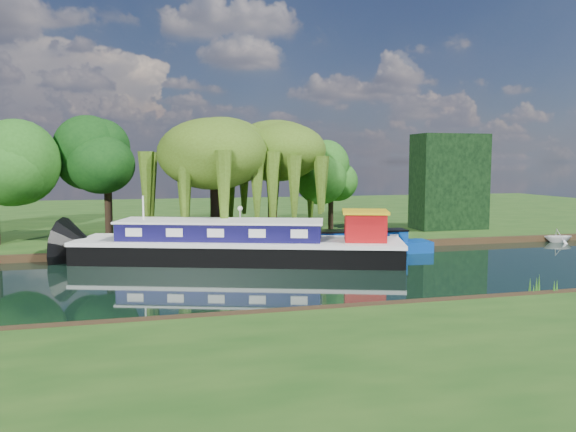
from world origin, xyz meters
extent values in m
plane|color=black|center=(0.00, 0.00, 0.00)|extent=(120.00, 120.00, 0.00)
cube|color=#173C10|center=(0.00, 34.00, 0.23)|extent=(120.00, 52.00, 0.45)
cube|color=black|center=(-0.51, 5.02, 0.49)|extent=(20.16, 10.42, 1.32)
cube|color=silver|center=(-0.51, 5.02, 1.26)|extent=(20.29, 10.54, 0.24)
cube|color=#0E0B3C|center=(-1.55, 5.37, 1.92)|extent=(12.63, 6.88, 1.04)
cube|color=silver|center=(-1.55, 5.37, 2.51)|extent=(12.91, 7.15, 0.13)
cube|color=#970B0D|center=(6.79, 2.59, 2.22)|extent=(3.06, 3.06, 1.65)
cube|color=#C69F0E|center=(6.79, 2.59, 3.13)|extent=(3.40, 3.40, 0.18)
cylinder|color=silver|center=(-6.14, 6.90, 2.71)|extent=(0.11, 0.11, 2.64)
cube|color=navy|center=(6.95, 6.21, 0.32)|extent=(11.73, 2.56, 0.87)
cube|color=navy|center=(6.95, 6.21, 1.12)|extent=(8.21, 1.89, 0.73)
cube|color=black|center=(6.95, 6.21, 1.53)|extent=(8.32, 1.99, 0.10)
cube|color=silver|center=(3.86, 5.63, 1.16)|extent=(0.58, 0.08, 0.31)
cube|color=silver|center=(5.89, 5.52, 1.16)|extent=(0.58, 0.08, 0.31)
cube|color=silver|center=(7.93, 5.41, 1.16)|extent=(0.58, 0.08, 0.31)
cube|color=silver|center=(9.96, 5.30, 1.16)|extent=(0.58, 0.08, 0.31)
imported|color=silver|center=(24.50, 7.30, 0.00)|extent=(2.49, 2.25, 1.15)
cylinder|color=black|center=(-1.15, 11.47, 2.95)|extent=(0.65, 0.65, 5.00)
ellipsoid|color=#374D10|center=(-1.15, 11.47, 6.56)|extent=(6.98, 6.98, 4.51)
cylinder|color=black|center=(3.41, 12.92, 2.86)|extent=(0.68, 0.68, 4.81)
ellipsoid|color=#374D10|center=(3.41, 12.92, 6.33)|extent=(6.58, 6.58, 4.25)
cylinder|color=black|center=(-8.73, 15.61, 3.61)|extent=(0.55, 0.55, 6.33)
ellipsoid|color=black|center=(-8.73, 15.61, 6.20)|extent=(5.06, 5.06, 5.06)
cylinder|color=black|center=(9.13, 15.99, 2.89)|extent=(0.39, 0.39, 4.89)
ellipsoid|color=#1E4D13|center=(9.13, 15.99, 4.89)|extent=(3.91, 3.91, 3.91)
cube|color=black|center=(19.00, 14.00, 4.45)|extent=(6.00, 3.00, 8.00)
cylinder|color=silver|center=(0.50, 10.50, 1.55)|extent=(0.10, 0.10, 2.20)
sphere|color=white|center=(0.50, 10.50, 2.83)|extent=(0.36, 0.36, 0.36)
cylinder|color=silver|center=(-10.00, 8.40, 0.95)|extent=(0.16, 0.16, 1.00)
cylinder|color=silver|center=(-4.00, 8.40, 0.95)|extent=(0.16, 0.16, 1.00)
cylinder|color=silver|center=(3.00, 8.40, 0.95)|extent=(0.16, 0.16, 1.00)
cylinder|color=silver|center=(9.00, 8.40, 0.95)|extent=(0.16, 0.16, 1.00)
cone|color=#205216|center=(11.00, -7.70, 0.55)|extent=(1.20, 1.20, 1.10)
camera|label=1|loc=(-5.97, -28.74, 6.11)|focal=35.00mm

